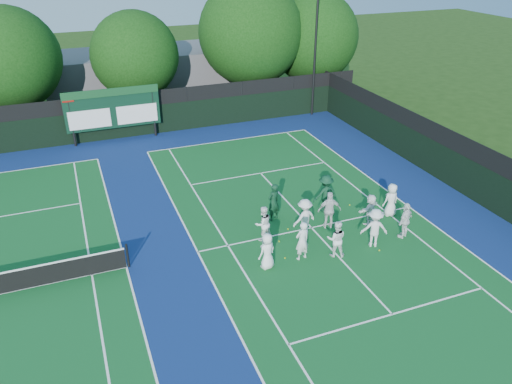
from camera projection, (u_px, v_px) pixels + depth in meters
name	position (u px, v px, depth m)	size (l,w,h in m)	color
ground	(322.00, 239.00, 22.44)	(120.00, 120.00, 0.00)	#1E3D10
court_apron	(186.00, 255.00, 21.33)	(34.00, 32.00, 0.01)	navy
near_court	(311.00, 228.00, 23.26)	(11.05, 23.85, 0.01)	#115622
back_fence	(129.00, 117.00, 33.11)	(34.00, 0.08, 3.00)	black
divider_fence_right	(470.00, 172.00, 25.54)	(0.08, 32.00, 3.00)	black
scoreboard	(112.00, 109.00, 32.05)	(6.00, 0.21, 3.55)	black
clubhouse	(163.00, 74.00, 40.72)	(18.00, 6.00, 4.00)	#5B5B60
light_pole_right	(316.00, 28.00, 34.94)	(1.20, 0.30, 10.12)	black
tree_b	(11.00, 61.00, 32.32)	(6.65, 6.65, 8.37)	black
tree_c	(137.00, 57.00, 35.10)	(6.12, 6.12, 7.69)	black
tree_d	(252.00, 35.00, 37.48)	(7.83, 7.83, 9.54)	black
tree_e	(314.00, 39.00, 39.44)	(7.11, 7.11, 8.55)	black
tennis_ball_0	(285.00, 258.00, 21.05)	(0.07, 0.07, 0.07)	#B3CF18
tennis_ball_1	(350.00, 205.00, 25.16)	(0.07, 0.07, 0.07)	#B3CF18
tennis_ball_2	(379.00, 250.00, 21.56)	(0.07, 0.07, 0.07)	#B3CF18
tennis_ball_3	(279.00, 241.00, 22.19)	(0.07, 0.07, 0.07)	#B3CF18
tennis_ball_4	(288.00, 229.00, 23.12)	(0.07, 0.07, 0.07)	#B3CF18
player_front_0	(267.00, 251.00, 20.15)	(0.79, 0.51, 1.61)	white
player_front_1	(302.00, 241.00, 20.67)	(0.65, 0.43, 1.78)	white
player_front_2	(336.00, 239.00, 20.91)	(0.80, 0.63, 1.65)	white
player_front_3	(374.00, 228.00, 21.54)	(1.17, 0.67, 1.80)	silver
player_front_4	(405.00, 220.00, 22.19)	(1.01, 0.42, 1.72)	white
player_back_0	(263.00, 224.00, 22.00)	(0.81, 0.63, 1.67)	white
player_back_1	(304.00, 217.00, 22.35)	(1.16, 0.67, 1.79)	white
player_back_2	(329.00, 210.00, 22.89)	(1.08, 0.45, 1.84)	silver
player_back_3	(370.00, 209.00, 23.29)	(1.41, 0.45, 1.52)	white
player_back_4	(391.00, 200.00, 23.94)	(0.82, 0.53, 1.68)	white
coach_left	(274.00, 202.00, 23.51)	(0.69, 0.45, 1.89)	#0D321D
coach_right	(325.00, 194.00, 24.23)	(1.25, 0.72, 1.94)	#0F3921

